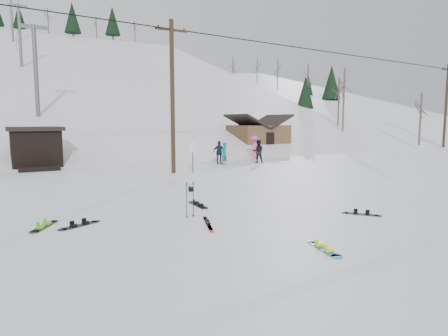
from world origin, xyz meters
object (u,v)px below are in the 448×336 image
cabin (258,138)px  hero_snowboard (324,248)px  utility_pole (172,95)px  hero_skis (208,223)px

cabin → hero_snowboard: (-15.27, -25.27, -1.46)m
hero_snowboard → utility_pole: bearing=5.2°
utility_pole → hero_skis: 13.13m
utility_pole → hero_skis: size_ratio=4.82×
utility_pole → cabin: 16.71m
cabin → hero_snowboard: size_ratio=3.75×
cabin → hero_snowboard: cabin is taller
cabin → hero_skis: 27.41m
cabin → hero_skis: cabin is taller
utility_pole → hero_snowboard: (-2.27, -15.27, -4.65)m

